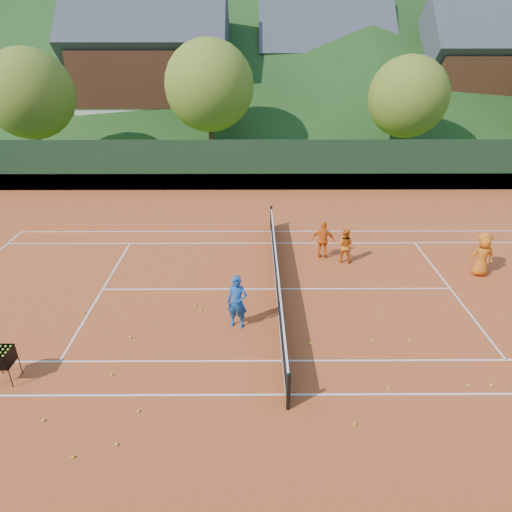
{
  "coord_description": "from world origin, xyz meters",
  "views": [
    {
      "loc": [
        -0.84,
        -14.55,
        8.41
      ],
      "look_at": [
        -0.76,
        0.0,
        1.37
      ],
      "focal_mm": 32.0,
      "sensor_mm": 36.0,
      "label": 1
    }
  ],
  "objects_px": {
    "tennis_net": "(277,277)",
    "ball_hopper": "(1,358)",
    "student_c": "(482,256)",
    "chalet_mid": "(322,74)",
    "student_a": "(345,245)",
    "student_d": "(482,251)",
    "chalet_left": "(152,70)",
    "chalet_right": "(482,74)",
    "student_b": "(323,240)",
    "coach": "(237,302)"
  },
  "relations": [
    {
      "from": "tennis_net",
      "to": "ball_hopper",
      "type": "height_order",
      "value": "tennis_net"
    },
    {
      "from": "student_c",
      "to": "chalet_mid",
      "type": "height_order",
      "value": "chalet_mid"
    },
    {
      "from": "student_a",
      "to": "ball_hopper",
      "type": "distance_m",
      "value": 12.6
    },
    {
      "from": "tennis_net",
      "to": "chalet_mid",
      "type": "xyz_separation_m",
      "value": [
        6.0,
        34.0,
        4.47
      ]
    },
    {
      "from": "student_c",
      "to": "chalet_mid",
      "type": "relative_size",
      "value": 0.12
    },
    {
      "from": "ball_hopper",
      "to": "chalet_mid",
      "type": "height_order",
      "value": "chalet_mid"
    },
    {
      "from": "chalet_mid",
      "to": "student_c",
      "type": "bearing_deg",
      "value": -86.69
    },
    {
      "from": "student_d",
      "to": "chalet_mid",
      "type": "relative_size",
      "value": 0.12
    },
    {
      "from": "student_c",
      "to": "ball_hopper",
      "type": "distance_m",
      "value": 16.52
    },
    {
      "from": "student_c",
      "to": "chalet_mid",
      "type": "xyz_separation_m",
      "value": [
        -1.9,
        32.93,
        4.18
      ]
    },
    {
      "from": "chalet_left",
      "to": "chalet_mid",
      "type": "distance_m",
      "value": 16.51
    },
    {
      "from": "chalet_left",
      "to": "chalet_right",
      "type": "bearing_deg",
      "value": 0.0
    },
    {
      "from": "student_a",
      "to": "student_b",
      "type": "xyz_separation_m",
      "value": [
        -0.83,
        0.34,
        0.09
      ]
    },
    {
      "from": "tennis_net",
      "to": "chalet_right",
      "type": "distance_m",
      "value": 36.37
    },
    {
      "from": "chalet_left",
      "to": "chalet_mid",
      "type": "height_order",
      "value": "chalet_left"
    },
    {
      "from": "student_a",
      "to": "student_c",
      "type": "bearing_deg",
      "value": -174.41
    },
    {
      "from": "ball_hopper",
      "to": "coach",
      "type": "bearing_deg",
      "value": 22.4
    },
    {
      "from": "coach",
      "to": "chalet_left",
      "type": "bearing_deg",
      "value": 118.76
    },
    {
      "from": "chalet_mid",
      "to": "tennis_net",
      "type": "bearing_deg",
      "value": -100.01
    },
    {
      "from": "student_d",
      "to": "ball_hopper",
      "type": "xyz_separation_m",
      "value": [
        -15.62,
        -6.42,
        -0.04
      ]
    },
    {
      "from": "coach",
      "to": "student_c",
      "type": "distance_m",
      "value": 9.88
    },
    {
      "from": "coach",
      "to": "chalet_right",
      "type": "height_order",
      "value": "chalet_right"
    },
    {
      "from": "chalet_right",
      "to": "tennis_net",
      "type": "bearing_deg",
      "value": -123.69
    },
    {
      "from": "student_c",
      "to": "chalet_left",
      "type": "bearing_deg",
      "value": -53.17
    },
    {
      "from": "coach",
      "to": "ball_hopper",
      "type": "height_order",
      "value": "coach"
    },
    {
      "from": "student_b",
      "to": "ball_hopper",
      "type": "relative_size",
      "value": 1.61
    },
    {
      "from": "student_b",
      "to": "chalet_mid",
      "type": "xyz_separation_m",
      "value": [
        3.97,
        31.38,
        4.16
      ]
    },
    {
      "from": "student_b",
      "to": "chalet_right",
      "type": "height_order",
      "value": "chalet_right"
    },
    {
      "from": "student_b",
      "to": "chalet_mid",
      "type": "relative_size",
      "value": 0.13
    },
    {
      "from": "student_a",
      "to": "student_b",
      "type": "relative_size",
      "value": 0.89
    },
    {
      "from": "student_b",
      "to": "tennis_net",
      "type": "height_order",
      "value": "student_b"
    },
    {
      "from": "student_c",
      "to": "ball_hopper",
      "type": "height_order",
      "value": "student_c"
    },
    {
      "from": "coach",
      "to": "student_b",
      "type": "distance_m",
      "value": 6.02
    },
    {
      "from": "ball_hopper",
      "to": "chalet_right",
      "type": "xyz_separation_m",
      "value": [
        27.51,
        34.89,
        4.49
      ]
    },
    {
      "from": "student_d",
      "to": "chalet_mid",
      "type": "distance_m",
      "value": 32.8
    },
    {
      "from": "coach",
      "to": "student_b",
      "type": "height_order",
      "value": "coach"
    },
    {
      "from": "student_b",
      "to": "chalet_mid",
      "type": "distance_m",
      "value": 31.9
    },
    {
      "from": "coach",
      "to": "student_c",
      "type": "relative_size",
      "value": 1.13
    },
    {
      "from": "student_b",
      "to": "tennis_net",
      "type": "relative_size",
      "value": 0.13
    },
    {
      "from": "student_a",
      "to": "tennis_net",
      "type": "distance_m",
      "value": 3.66
    },
    {
      "from": "student_a",
      "to": "chalet_mid",
      "type": "xyz_separation_m",
      "value": [
        3.15,
        31.72,
        4.25
      ]
    },
    {
      "from": "coach",
      "to": "ball_hopper",
      "type": "relative_size",
      "value": 1.78
    },
    {
      "from": "student_b",
      "to": "ball_hopper",
      "type": "xyz_separation_m",
      "value": [
        -9.53,
        -7.51,
        -0.06
      ]
    },
    {
      "from": "student_d",
      "to": "chalet_mid",
      "type": "xyz_separation_m",
      "value": [
        -2.11,
        32.46,
        4.18
      ]
    },
    {
      "from": "coach",
      "to": "student_a",
      "type": "xyz_separation_m",
      "value": [
        4.22,
        4.63,
        -0.17
      ]
    },
    {
      "from": "student_a",
      "to": "student_c",
      "type": "distance_m",
      "value": 5.19
    },
    {
      "from": "student_a",
      "to": "tennis_net",
      "type": "height_order",
      "value": "student_a"
    },
    {
      "from": "coach",
      "to": "chalet_mid",
      "type": "distance_m",
      "value": 37.31
    },
    {
      "from": "coach",
      "to": "chalet_left",
      "type": "height_order",
      "value": "chalet_left"
    },
    {
      "from": "student_c",
      "to": "chalet_mid",
      "type": "distance_m",
      "value": 33.25
    }
  ]
}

